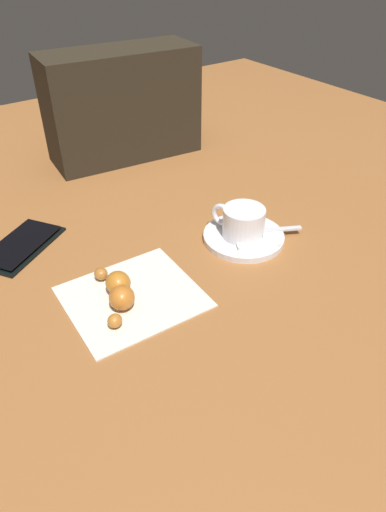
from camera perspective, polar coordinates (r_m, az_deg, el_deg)
The scene contains 9 objects.
ground_plane at distance 0.70m, azimuth -0.96°, elevation -1.13°, with size 1.80×1.80×0.00m, color #9C6031.
saucer at distance 0.75m, azimuth 6.44°, elevation 2.29°, with size 0.13×0.13×0.01m, color white.
espresso_cup at distance 0.74m, azimuth 6.24°, elevation 4.24°, with size 0.07×0.09×0.05m.
teaspoon at distance 0.75m, azimuth 7.00°, elevation 3.09°, with size 0.12×0.07×0.01m.
sugar_packet at distance 0.73m, azimuth 8.08°, elevation 1.50°, with size 0.07×0.02×0.01m, color white.
napkin at distance 0.64m, azimuth -7.54°, elevation -5.00°, with size 0.18×0.16×0.00m, color silver.
croissant at distance 0.63m, azimuth -9.41°, elevation -4.22°, with size 0.07×0.12×0.03m.
cell_phone at distance 0.78m, azimuth -20.67°, elevation 1.26°, with size 0.16×0.14×0.01m.
laptop_bag at distance 1.01m, azimuth -8.80°, elevation 18.08°, with size 0.31×0.12×0.22m, color black.
Camera 1 is at (-0.31, -0.45, 0.43)m, focal length 32.09 mm.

